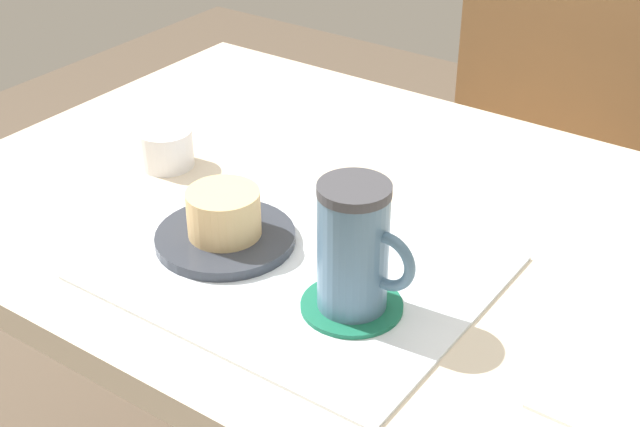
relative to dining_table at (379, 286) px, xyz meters
name	(u,v)px	position (x,y,z in m)	size (l,w,h in m)	color
dining_table	(379,286)	(0.00, 0.00, 0.00)	(1.09, 0.71, 0.73)	beige
wooden_chair	(517,169)	(-0.10, 0.66, -0.16)	(0.42, 0.42, 0.85)	#997047
placemat	(299,268)	(-0.02, -0.13, 0.09)	(0.39, 0.32, 0.00)	white
pastry_plate	(225,238)	(-0.12, -0.14, 0.10)	(0.16, 0.16, 0.01)	#333842
pastry	(224,213)	(-0.12, -0.14, 0.13)	(0.08, 0.08, 0.05)	#E5BC7F
coffee_coaster	(352,305)	(0.06, -0.16, 0.10)	(0.10, 0.10, 0.01)	#196B4C
coffee_mug	(355,247)	(0.07, -0.16, 0.17)	(0.10, 0.07, 0.13)	slate
paper_napkin	(637,392)	(0.34, -0.12, 0.09)	(0.15, 0.15, 0.00)	white
sugar_bowl	(166,148)	(-0.30, -0.04, 0.11)	(0.07, 0.07, 0.05)	white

